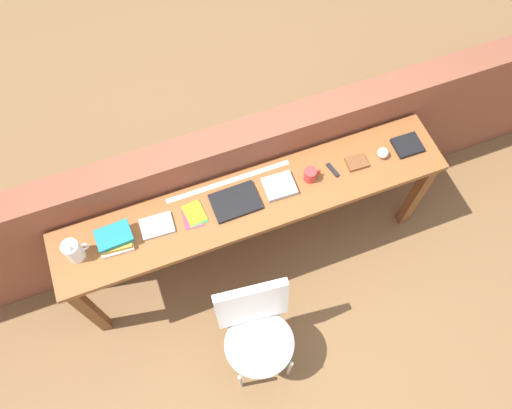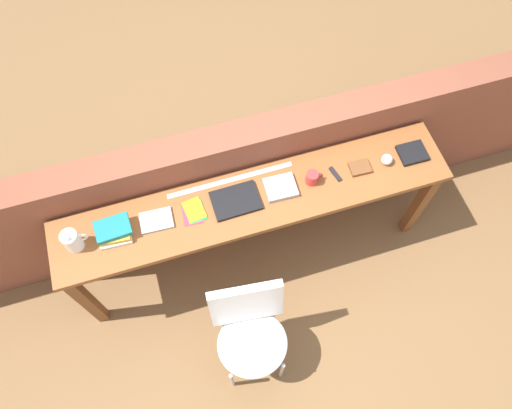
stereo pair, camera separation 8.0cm
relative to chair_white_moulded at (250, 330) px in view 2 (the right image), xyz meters
name	(u,v)px [view 2 (the right image)]	position (x,y,z in m)	size (l,w,h in m)	color
ground_plane	(266,287)	(0.23, 0.38, -0.53)	(40.00, 40.00, 0.00)	brown
brick_wall_back	(240,179)	(0.23, 1.02, 0.03)	(6.00, 0.20, 1.11)	brown
sideboard	(254,209)	(0.23, 0.68, 0.21)	(2.50, 0.44, 0.88)	brown
chair_white_moulded	(250,330)	(0.00, 0.00, 0.00)	(0.49, 0.50, 0.89)	white
pitcher_white	(72,241)	(-0.85, 0.70, 0.43)	(0.14, 0.10, 0.18)	white
book_stack_leftmost	(114,231)	(-0.62, 0.71, 0.39)	(0.21, 0.18, 0.08)	white
magazine_cycling	(156,220)	(-0.37, 0.71, 0.36)	(0.19, 0.14, 0.02)	#9E9EA3
pamphlet_pile_colourful	(194,211)	(-0.14, 0.71, 0.36)	(0.15, 0.18, 0.01)	#E5334C
book_open_centre	(236,201)	(0.12, 0.70, 0.36)	(0.29, 0.20, 0.02)	black
book_grey_hardcover	(281,187)	(0.41, 0.70, 0.37)	(0.19, 0.17, 0.03)	#9E9EA3
mug	(312,178)	(0.62, 0.70, 0.40)	(0.11, 0.08, 0.09)	red
multitool_folded	(335,174)	(0.77, 0.70, 0.36)	(0.02, 0.11, 0.02)	black
leather_journal_brown	(360,168)	(0.94, 0.69, 0.37)	(0.13, 0.10, 0.02)	brown
sports_ball_small	(387,159)	(1.12, 0.69, 0.39)	(0.07, 0.07, 0.07)	silver
book_repair_rightmost	(412,153)	(1.30, 0.69, 0.37)	(0.18, 0.15, 0.03)	black
ruler_metal_back_edge	(230,180)	(0.13, 0.85, 0.35)	(0.81, 0.03, 0.00)	silver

